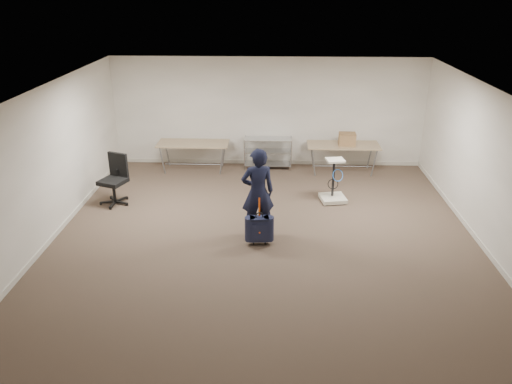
{
  "coord_description": "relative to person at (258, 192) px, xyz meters",
  "views": [
    {
      "loc": [
        0.16,
        -8.12,
        4.51
      ],
      "look_at": [
        -0.16,
        0.3,
        0.94
      ],
      "focal_mm": 35.0,
      "sensor_mm": 36.0,
      "label": 1
    }
  ],
  "objects": [
    {
      "name": "cardboard_box",
      "position": [
        2.11,
        3.44,
        0.02
      ],
      "size": [
        0.42,
        0.32,
        0.31
      ],
      "primitive_type": "cube",
      "rotation": [
        0.0,
        0.0,
        -0.03
      ],
      "color": "olive",
      "rests_on": "folding_table_right"
    },
    {
      "name": "folding_table_left",
      "position": [
        -1.77,
        3.47,
        -0.18
      ],
      "size": [
        1.8,
        0.75,
        0.73
      ],
      "color": "tan",
      "rests_on": "ground"
    },
    {
      "name": "person",
      "position": [
        0.0,
        0.0,
        0.0
      ],
      "size": [
        0.71,
        0.55,
        1.72
      ],
      "primitive_type": "imported",
      "rotation": [
        0.0,
        0.0,
        3.37
      ],
      "color": "black",
      "rests_on": "ground"
    },
    {
      "name": "ground",
      "position": [
        0.13,
        -0.48,
        -0.86
      ],
      "size": [
        9.0,
        9.0,
        0.0
      ],
      "primitive_type": "plane",
      "color": "#493A2C",
      "rests_on": "ground"
    },
    {
      "name": "room_shell",
      "position": [
        0.13,
        0.91,
        -0.81
      ],
      "size": [
        8.0,
        9.0,
        9.0
      ],
      "color": "beige",
      "rests_on": "ground"
    },
    {
      "name": "folding_table_right",
      "position": [
        2.03,
        3.47,
        -0.18
      ],
      "size": [
        1.8,
        0.75,
        0.73
      ],
      "color": "tan",
      "rests_on": "ground"
    },
    {
      "name": "equipment_cart",
      "position": [
        1.61,
        1.61,
        -0.6
      ],
      "size": [
        0.62,
        0.62,
        0.98
      ],
      "color": "beige",
      "rests_on": "ground"
    },
    {
      "name": "suitcase",
      "position": [
        0.04,
        -0.44,
        -0.54
      ],
      "size": [
        0.36,
        0.23,
        0.94
      ],
      "color": "#161C32",
      "rests_on": "ground"
    },
    {
      "name": "office_chair",
      "position": [
        -3.16,
        1.33,
        -0.53
      ],
      "size": [
        0.66,
        0.67,
        1.1
      ],
      "color": "black",
      "rests_on": "ground"
    },
    {
      "name": "wire_shelf",
      "position": [
        0.13,
        3.72,
        -0.42
      ],
      "size": [
        1.22,
        0.47,
        0.8
      ],
      "color": "#B9BCC0",
      "rests_on": "ground"
    }
  ]
}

